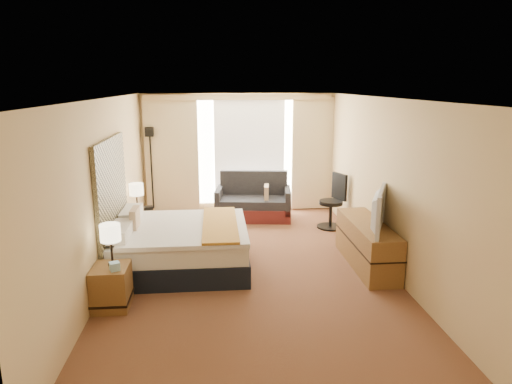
{
  "coord_description": "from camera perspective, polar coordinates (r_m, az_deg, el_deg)",
  "views": [
    {
      "loc": [
        -0.52,
        -6.58,
        2.81
      ],
      "look_at": [
        0.12,
        0.4,
        1.13
      ],
      "focal_mm": 32.0,
      "sensor_mm": 36.0,
      "label": 1
    }
  ],
  "objects": [
    {
      "name": "floor",
      "position": [
        7.17,
        -0.67,
        -9.62
      ],
      "size": [
        4.2,
        7.0,
        0.02
      ],
      "primitive_type": "cube",
      "color": "#4E2016",
      "rests_on": "ground"
    },
    {
      "name": "ceiling",
      "position": [
        6.6,
        -0.73,
        11.63
      ],
      "size": [
        4.2,
        7.0,
        0.02
      ],
      "primitive_type": "cube",
      "color": "silver",
      "rests_on": "wall_back"
    },
    {
      "name": "wall_back",
      "position": [
        10.2,
        -2.26,
        4.92
      ],
      "size": [
        4.2,
        0.02,
        2.6
      ],
      "primitive_type": "cube",
      "color": "#D4BD81",
      "rests_on": "ground"
    },
    {
      "name": "wall_front",
      "position": [
        3.46,
        4.0,
        -12.39
      ],
      "size": [
        4.2,
        0.02,
        2.6
      ],
      "primitive_type": "cube",
      "color": "#D4BD81",
      "rests_on": "ground"
    },
    {
      "name": "wall_left",
      "position": [
        6.93,
        -18.28,
        0.18
      ],
      "size": [
        0.02,
        7.0,
        2.6
      ],
      "primitive_type": "cube",
      "color": "#D4BD81",
      "rests_on": "ground"
    },
    {
      "name": "wall_right",
      "position": [
        7.24,
        16.12,
        0.87
      ],
      "size": [
        0.02,
        7.0,
        2.6
      ],
      "primitive_type": "cube",
      "color": "#D4BD81",
      "rests_on": "ground"
    },
    {
      "name": "headboard",
      "position": [
        7.11,
        -17.61,
        0.4
      ],
      "size": [
        0.06,
        1.85,
        1.5
      ],
      "primitive_type": "cube",
      "color": "black",
      "rests_on": "wall_left"
    },
    {
      "name": "nightstand_left",
      "position": [
        6.23,
        -17.63,
        -11.24
      ],
      "size": [
        0.45,
        0.52,
        0.55
      ],
      "primitive_type": "cube",
      "color": "brown",
      "rests_on": "floor"
    },
    {
      "name": "nightstand_right",
      "position": [
        8.52,
        -14.14,
        -4.27
      ],
      "size": [
        0.45,
        0.52,
        0.55
      ],
      "primitive_type": "cube",
      "color": "brown",
      "rests_on": "floor"
    },
    {
      "name": "media_dresser",
      "position": [
        7.4,
        13.68,
        -6.36
      ],
      "size": [
        0.5,
        1.8,
        0.7
      ],
      "primitive_type": "cube",
      "color": "brown",
      "rests_on": "floor"
    },
    {
      "name": "window",
      "position": [
        10.18,
        -0.84,
        5.03
      ],
      "size": [
        2.3,
        0.02,
        2.3
      ],
      "primitive_type": "cube",
      "color": "white",
      "rests_on": "wall_back"
    },
    {
      "name": "curtains",
      "position": [
        10.07,
        -2.25,
        5.44
      ],
      "size": [
        4.12,
        0.19,
        2.56
      ],
      "color": "beige",
      "rests_on": "floor"
    },
    {
      "name": "bed",
      "position": [
        7.21,
        -9.28,
        -6.63
      ],
      "size": [
        2.0,
        1.83,
        0.97
      ],
      "color": "black",
      "rests_on": "floor"
    },
    {
      "name": "loveseat",
      "position": [
        9.7,
        -0.32,
        -1.42
      ],
      "size": [
        1.65,
        1.02,
        0.98
      ],
      "rotation": [
        0.0,
        0.0,
        -0.12
      ],
      "color": "#581B19",
      "rests_on": "floor"
    },
    {
      "name": "floor_lamp",
      "position": [
        10.08,
        -13.03,
        4.75
      ],
      "size": [
        0.24,
        0.24,
        1.91
      ],
      "color": "black",
      "rests_on": "floor"
    },
    {
      "name": "desk_chair",
      "position": [
        9.16,
        9.64,
        -1.46
      ],
      "size": [
        0.54,
        0.54,
        1.09
      ],
      "rotation": [
        0.0,
        0.0,
        0.39
      ],
      "color": "black",
      "rests_on": "floor"
    },
    {
      "name": "lamp_left",
      "position": [
        6.04,
        -17.76,
        -4.97
      ],
      "size": [
        0.26,
        0.26,
        0.54
      ],
      "color": "black",
      "rests_on": "nightstand_left"
    },
    {
      "name": "lamp_right",
      "position": [
        8.39,
        -14.74,
        0.24
      ],
      "size": [
        0.25,
        0.25,
        0.53
      ],
      "color": "black",
      "rests_on": "nightstand_right"
    },
    {
      "name": "tissue_box",
      "position": [
        5.97,
        -17.25,
        -8.86
      ],
      "size": [
        0.15,
        0.15,
        0.1
      ],
      "primitive_type": "cube",
      "rotation": [
        0.0,
        0.0,
        0.41
      ],
      "color": "#97CAEA",
      "rests_on": "nightstand_left"
    },
    {
      "name": "telephone",
      "position": [
        8.59,
        -13.31,
        -1.96
      ],
      "size": [
        0.18,
        0.16,
        0.06
      ],
      "primitive_type": "cube",
      "rotation": [
        0.0,
        0.0,
        0.22
      ],
      "color": "black",
      "rests_on": "nightstand_right"
    },
    {
      "name": "television",
      "position": [
        6.9,
        14.44,
        -2.11
      ],
      "size": [
        0.57,
        1.04,
        0.62
      ],
      "primitive_type": "imported",
      "rotation": [
        0.0,
        0.0,
        1.15
      ],
      "color": "black",
      "rests_on": "media_dresser"
    }
  ]
}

